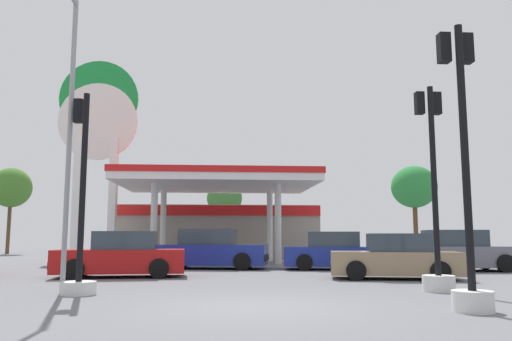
{
  "coord_description": "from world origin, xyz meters",
  "views": [
    {
      "loc": [
        -0.69,
        -9.71,
        1.3
      ],
      "look_at": [
        1.06,
        14.54,
        4.48
      ],
      "focal_mm": 35.71,
      "sensor_mm": 36.0,
      "label": 1
    }
  ],
  "objects": [
    {
      "name": "gas_station",
      "position": [
        -0.82,
        23.31,
        1.99
      ],
      "size": [
        12.54,
        14.63,
        4.54
      ],
      "color": "gray",
      "rests_on": "ground"
    },
    {
      "name": "traffic_signal_2",
      "position": [
        -3.89,
        2.32,
        1.27
      ],
      "size": [
        0.79,
        0.79,
        4.68
      ],
      "color": "silver",
      "rests_on": "ground"
    },
    {
      "name": "traffic_signal_0",
      "position": [
        3.74,
        -0.87,
        1.82
      ],
      "size": [
        0.71,
        0.71,
        5.24
      ],
      "color": "silver",
      "rests_on": "ground"
    },
    {
      "name": "ground_plane",
      "position": [
        0.0,
        0.0,
        0.0
      ],
      "size": [
        90.0,
        90.0,
        0.0
      ],
      "primitive_type": "plane",
      "color": "slate",
      "rests_on": "ground"
    },
    {
      "name": "car_6",
      "position": [
        -1.01,
        11.59,
        0.73
      ],
      "size": [
        4.8,
        2.71,
        1.62
      ],
      "color": "black",
      "rests_on": "ground"
    },
    {
      "name": "tree_2",
      "position": [
        14.55,
        29.01,
        5.16
      ],
      "size": [
        3.54,
        3.54,
        6.84
      ],
      "color": "brown",
      "rests_on": "ground"
    },
    {
      "name": "car_1",
      "position": [
        -3.87,
        7.4,
        0.67
      ],
      "size": [
        4.25,
        2.13,
        1.48
      ],
      "color": "black",
      "rests_on": "ground"
    },
    {
      "name": "corner_streetlamp",
      "position": [
        -4.3,
        2.39,
        4.28
      ],
      "size": [
        0.24,
        1.48,
        7.14
      ],
      "color": "gray",
      "rests_on": "ground"
    },
    {
      "name": "tree_1",
      "position": [
        -0.29,
        30.95,
        4.33
      ],
      "size": [
        2.82,
        2.82,
        5.63
      ],
      "color": "brown",
      "rests_on": "ground"
    },
    {
      "name": "car_2",
      "position": [
        4.79,
        6.02,
        0.64
      ],
      "size": [
        4.17,
        2.43,
        1.4
      ],
      "color": "black",
      "rests_on": "ground"
    },
    {
      "name": "car_0",
      "position": [
        8.53,
        9.55,
        0.71
      ],
      "size": [
        4.51,
        2.29,
        1.56
      ],
      "color": "black",
      "rests_on": "ground"
    },
    {
      "name": "tree_0",
      "position": [
        -16.84,
        30.85,
        5.06
      ],
      "size": [
        3.08,
        3.08,
        6.62
      ],
      "color": "brown",
      "rests_on": "ground"
    },
    {
      "name": "car_4",
      "position": [
        4.01,
        10.67,
        0.68
      ],
      "size": [
        4.43,
        2.45,
        1.5
      ],
      "color": "black",
      "rests_on": "ground"
    },
    {
      "name": "traffic_signal_1",
      "position": [
        4.58,
        2.41,
        1.59
      ],
      "size": [
        0.77,
        0.77,
        5.06
      ],
      "color": "silver",
      "rests_on": "ground"
    },
    {
      "name": "station_pole_sign",
      "position": [
        -7.58,
        18.99,
        7.14
      ],
      "size": [
        4.4,
        0.56,
        11.29
      ],
      "color": "white",
      "rests_on": "ground"
    }
  ]
}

